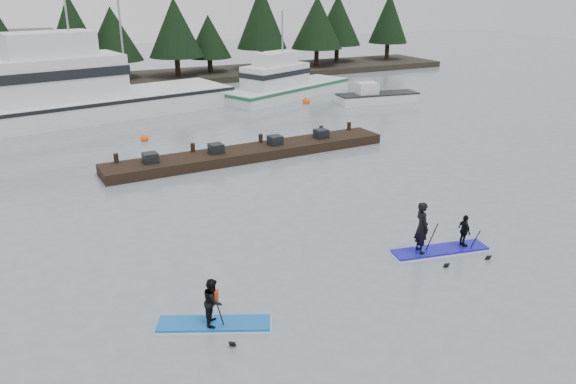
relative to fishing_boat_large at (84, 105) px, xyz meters
name	(u,v)px	position (x,y,z in m)	size (l,w,h in m)	color
ground	(371,284)	(4.94, -28.66, -0.86)	(160.00, 160.00, 0.00)	slate
far_shore	(121,81)	(4.94, 13.34, -0.56)	(70.00, 8.00, 0.60)	#2D281E
treeline	(121,84)	(4.94, 13.34, -0.86)	(60.00, 4.00, 8.00)	black
fishing_boat_large	(84,105)	(0.00, 0.00, 0.00)	(20.75, 9.29, 11.05)	white
fishing_boat_medium	(285,91)	(16.04, 0.65, -0.33)	(12.96, 8.29, 7.75)	white
skiff	(377,98)	(21.65, -4.73, -0.48)	(6.48, 1.95, 0.76)	white
floating_dock	(251,153)	(6.81, -14.23, -0.59)	(15.94, 2.13, 0.53)	black
buoy_b	(145,141)	(2.36, -8.22, -0.86)	(0.49, 0.49, 0.49)	#FF570C
buoy_c	(306,103)	(16.43, -2.50, -0.86)	(0.60, 0.60, 0.60)	#FF570C
paddleboard_solo	(213,310)	(-0.28, -28.69, -0.33)	(3.15, 2.00, 1.89)	blue
paddleboard_duo	(436,235)	(8.19, -27.79, -0.19)	(3.55, 1.56, 2.45)	#1513B3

